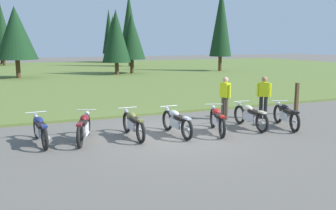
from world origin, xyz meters
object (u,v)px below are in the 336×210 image
Objects in this scene: motorcycle_red at (217,120)px; rider_near_row_end at (264,95)px; motorcycle_navy at (40,130)px; motorcycle_black at (286,115)px; rider_checking_bike at (225,95)px; motorcycle_maroon at (84,127)px; motorcycle_cream at (250,116)px; motorcycle_silver at (177,122)px; motorcycle_olive at (133,124)px; trail_marker_post at (297,99)px.

motorcycle_red is 1.21× the size of rider_near_row_end.
motorcycle_red is (5.51, -0.81, 0.00)m from motorcycle_navy.
motorcycle_black is 2.41m from rider_checking_bike.
motorcycle_red is at bearing -127.96° from rider_checking_bike.
motorcycle_maroon is 5.69m from motorcycle_cream.
motorcycle_silver is at bearing 178.10° from motorcycle_cream.
motorcycle_maroon is 5.72m from rider_checking_bike.
motorcycle_silver is 1.40m from motorcycle_red.
motorcycle_maroon is at bearing 174.65° from motorcycle_olive.
rider_near_row_end is at bearing -177.40° from trail_marker_post.
motorcycle_olive is 2.80m from motorcycle_red.
trail_marker_post is at bearing 6.82° from motorcycle_olive.
rider_near_row_end is at bearing 38.50° from motorcycle_cream.
motorcycle_maroon is 0.99× the size of motorcycle_black.
motorcycle_black is (8.13, -1.08, 0.00)m from motorcycle_navy.
motorcycle_navy is 2.77m from motorcycle_olive.
motorcycle_silver is (2.89, -0.39, 0.00)m from motorcycle_maroon.
motorcycle_maroon is at bearing 172.60° from motorcycle_black.
motorcycle_maroon and motorcycle_olive have the same top height.
motorcycle_silver is 1.26× the size of rider_near_row_end.
motorcycle_olive is (2.75, -0.33, 0.00)m from motorcycle_navy.
rider_near_row_end is 1.56m from rider_checking_bike.
motorcycle_red is 1.21× the size of rider_checking_bike.
rider_checking_bike is at bearing 10.90° from motorcycle_maroon.
motorcycle_olive is at bearing -173.18° from trail_marker_post.
motorcycle_navy and motorcycle_cream have the same top height.
rider_checking_bike is (6.84, 0.89, 0.51)m from motorcycle_navy.
motorcycle_olive is 1.41m from motorcycle_silver.
trail_marker_post reaches higher than motorcycle_black.
motorcycle_olive is 1.04× the size of motorcycle_red.
rider_checking_bike reaches higher than motorcycle_red.
motorcycle_olive and motorcycle_black have the same top height.
motorcycle_navy and motorcycle_olive have the same top height.
rider_checking_bike is at bearing 28.43° from motorcycle_silver.
motorcycle_maroon and motorcycle_red have the same top height.
motorcycle_cream is (5.67, -0.48, 0.00)m from motorcycle_maroon.
motorcycle_black is at bearing -7.57° from motorcycle_navy.
motorcycle_cream is 1.89m from rider_near_row_end.
motorcycle_navy is at bearing 171.62° from motorcycle_red.
rider_checking_bike is (-0.07, 1.56, 0.51)m from motorcycle_cream.
motorcycle_olive is 4.18m from motorcycle_cream.
trail_marker_post is (3.16, 1.21, 0.23)m from motorcycle_cream.
rider_checking_bike is 3.26m from trail_marker_post.
motorcycle_maroon and motorcycle_black have the same top height.
rider_near_row_end is at bearing 24.35° from motorcycle_red.
motorcycle_cream is 1.26× the size of rider_near_row_end.
motorcycle_silver is 1.03× the size of motorcycle_black.
motorcycle_red is 2.22m from rider_checking_bike.
motorcycle_navy is 4.17m from motorcycle_silver.
motorcycle_cream is at bearing 161.18° from motorcycle_black.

